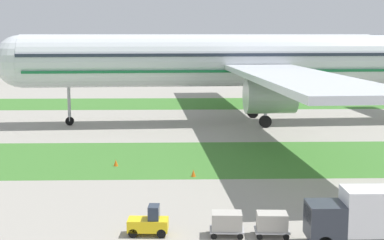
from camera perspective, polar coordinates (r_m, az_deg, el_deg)
name	(u,v)px	position (r m, az deg, el deg)	size (l,w,h in m)	color
grass_strip_near	(155,158)	(58.76, -3.80, -3.93)	(320.00, 17.20, 0.01)	#3D752D
grass_strip_far	(165,104)	(104.50, -2.81, 1.69)	(320.00, 17.20, 0.01)	#3D752D
airliner	(243,60)	(81.24, 5.19, 6.09)	(69.82, 86.01, 25.46)	silver
baggage_tug	(149,223)	(36.93, -4.39, -10.38)	(2.67, 1.44, 1.97)	yellow
cargo_dolly_lead	(227,222)	(36.72, 3.56, -10.31)	(2.28, 1.62, 1.55)	#A3A3A8
cargo_dolly_second	(272,222)	(36.93, 8.14, -10.27)	(2.28, 1.62, 1.55)	#A3A3A8
catering_truck	(365,214)	(36.39, 17.16, -9.16)	(6.98, 2.36, 3.58)	#2D333D
ground_crew_marshaller	(370,203)	(42.44, 17.66, -8.03)	(0.52, 0.36, 1.74)	black
taxiway_marker_0	(116,163)	(55.79, -7.76, -4.34)	(0.44, 0.44, 0.65)	orange
taxiway_marker_1	(193,173)	(51.28, 0.14, -5.43)	(0.44, 0.44, 0.64)	orange
distant_tree_line	(179,58)	(144.37, -1.34, 6.28)	(193.50, 10.23, 12.11)	#4C3823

